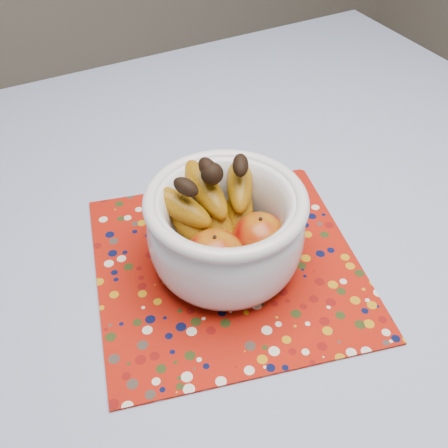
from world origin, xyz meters
TOP-DOWN VIEW (x-y plane):
  - table at (0.00, 0.00)m, footprint 1.20×1.20m
  - tablecloth at (0.00, 0.00)m, footprint 1.32×1.32m
  - placemat at (-0.10, -0.02)m, footprint 0.45×0.45m
  - fruit_bowl at (-0.10, -0.01)m, footprint 0.23×0.22m

SIDE VIEW (x-z plane):
  - table at x=0.00m, z-range 0.30..1.05m
  - tablecloth at x=0.00m, z-range 0.75..0.76m
  - placemat at x=-0.10m, z-range 0.76..0.76m
  - fruit_bowl at x=-0.10m, z-range 0.76..0.92m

